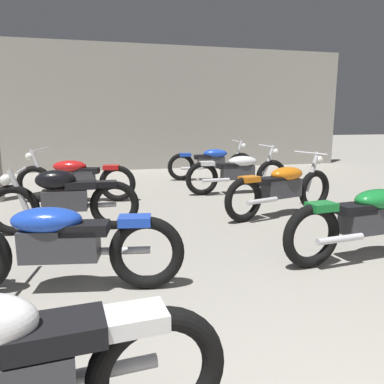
% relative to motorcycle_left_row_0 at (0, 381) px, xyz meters
% --- Properties ---
extents(back_wall, '(13.22, 0.24, 3.60)m').
position_rel_motorcycle_left_row_0_xyz_m(back_wall, '(1.65, 9.91, 1.34)').
color(back_wall, '#9E998E').
rests_on(back_wall, ground).
extents(motorcycle_left_row_0, '(1.97, 0.50, 0.88)m').
position_rel_motorcycle_left_row_0_xyz_m(motorcycle_left_row_0, '(0.00, 0.00, 0.00)').
color(motorcycle_left_row_0, black).
rests_on(motorcycle_left_row_0, ground).
extents(motorcycle_left_row_1, '(2.16, 0.69, 0.97)m').
position_rel_motorcycle_left_row_0_xyz_m(motorcycle_left_row_1, '(0.08, 1.82, -0.01)').
color(motorcycle_left_row_1, black).
rests_on(motorcycle_left_row_1, ground).
extents(motorcycle_left_row_2, '(1.97, 0.48, 0.88)m').
position_rel_motorcycle_left_row_0_xyz_m(motorcycle_left_row_2, '(-0.00, 3.70, 0.00)').
color(motorcycle_left_row_2, black).
rests_on(motorcycle_left_row_2, ground).
extents(motorcycle_left_row_3, '(2.14, 0.76, 0.97)m').
position_rel_motorcycle_left_row_0_xyz_m(motorcycle_left_row_3, '(0.06, 5.63, -0.01)').
color(motorcycle_left_row_3, black).
rests_on(motorcycle_left_row_3, ground).
extents(motorcycle_right_row_1, '(2.17, 0.68, 0.97)m').
position_rel_motorcycle_left_row_0_xyz_m(motorcycle_right_row_1, '(3.28, 1.83, -0.01)').
color(motorcycle_right_row_1, black).
rests_on(motorcycle_right_row_1, ground).
extents(motorcycle_right_row_2, '(2.11, 0.88, 0.97)m').
position_rel_motorcycle_left_row_0_xyz_m(motorcycle_right_row_2, '(3.24, 3.77, -0.01)').
color(motorcycle_right_row_2, black).
rests_on(motorcycle_right_row_2, ground).
extents(motorcycle_right_row_3, '(2.17, 0.68, 0.97)m').
position_rel_motorcycle_left_row_0_xyz_m(motorcycle_right_row_3, '(3.23, 5.61, -0.01)').
color(motorcycle_right_row_3, black).
rests_on(motorcycle_right_row_3, ground).
extents(motorcycle_right_row_4, '(2.17, 0.68, 0.97)m').
position_rel_motorcycle_left_row_0_xyz_m(motorcycle_right_row_4, '(3.23, 7.41, -0.01)').
color(motorcycle_right_row_4, black).
rests_on(motorcycle_right_row_4, ground).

